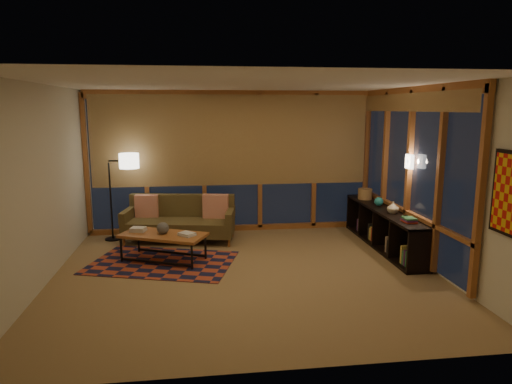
{
  "coord_description": "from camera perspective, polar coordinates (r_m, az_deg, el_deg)",
  "views": [
    {
      "loc": [
        -0.67,
        -6.25,
        2.37
      ],
      "look_at": [
        0.23,
        0.68,
        1.08
      ],
      "focal_mm": 32.0,
      "sensor_mm": 36.0,
      "label": 1
    }
  ],
  "objects": [
    {
      "name": "floor",
      "position": [
        6.72,
        -1.25,
        -10.21
      ],
      "size": [
        5.5,
        5.0,
        0.01
      ],
      "primitive_type": "cube",
      "color": "#9C7754",
      "rests_on": "ground"
    },
    {
      "name": "ceiling",
      "position": [
        6.3,
        -1.35,
        13.44
      ],
      "size": [
        5.5,
        5.0,
        0.01
      ],
      "primitive_type": "cube",
      "color": "white",
      "rests_on": "walls"
    },
    {
      "name": "walls",
      "position": [
        6.37,
        -1.3,
        1.22
      ],
      "size": [
        5.51,
        5.01,
        2.7
      ],
      "color": "beige",
      "rests_on": "floor"
    },
    {
      "name": "window_wall_back",
      "position": [
        8.77,
        -3.0,
        3.74
      ],
      "size": [
        5.3,
        0.16,
        2.6
      ],
      "primitive_type": null,
      "color": "brown",
      "rests_on": "walls"
    },
    {
      "name": "window_wall_right",
      "position": [
        7.7,
        18.47,
        2.28
      ],
      "size": [
        0.16,
        3.7,
        2.6
      ],
      "primitive_type": null,
      "color": "brown",
      "rests_on": "walls"
    },
    {
      "name": "wall_sconce",
      "position": [
        7.51,
        18.64,
        3.62
      ],
      "size": [
        0.12,
        0.18,
        0.22
      ],
      "primitive_type": null,
      "color": "white",
      "rests_on": "walls"
    },
    {
      "name": "sofa",
      "position": [
        8.33,
        -9.56,
        -3.42
      ],
      "size": [
        2.04,
        1.1,
        0.79
      ],
      "primitive_type": null,
      "rotation": [
        0.0,
        0.0,
        -0.17
      ],
      "color": "brown",
      "rests_on": "floor"
    },
    {
      "name": "pillow_left",
      "position": [
        8.61,
        -13.5,
        -1.69
      ],
      "size": [
        0.43,
        0.2,
        0.42
      ],
      "primitive_type": null,
      "rotation": [
        0.0,
        0.0,
        -0.14
      ],
      "color": "red",
      "rests_on": "sofa"
    },
    {
      "name": "pillow_right",
      "position": [
        8.33,
        -5.07,
        -1.68
      ],
      "size": [
        0.48,
        0.25,
        0.46
      ],
      "primitive_type": null,
      "rotation": [
        0.0,
        0.0,
        -0.21
      ],
      "color": "red",
      "rests_on": "sofa"
    },
    {
      "name": "area_rug",
      "position": [
        7.32,
        -11.66,
        -8.62
      ],
      "size": [
        2.46,
        1.98,
        0.01
      ],
      "primitive_type": "cube",
      "rotation": [
        0.0,
        0.0,
        -0.29
      ],
      "color": "#AE4229",
      "rests_on": "floor"
    },
    {
      "name": "coffee_table",
      "position": [
        7.35,
        -11.46,
        -6.78
      ],
      "size": [
        1.44,
        1.09,
        0.44
      ],
      "primitive_type": null,
      "rotation": [
        0.0,
        0.0,
        -0.43
      ],
      "color": "brown",
      "rests_on": "floor"
    },
    {
      "name": "book_stack_a",
      "position": [
        7.51,
        -14.51,
        -4.51
      ],
      "size": [
        0.31,
        0.27,
        0.08
      ],
      "primitive_type": null,
      "rotation": [
        0.0,
        0.0,
        -0.26
      ],
      "color": "silver",
      "rests_on": "coffee_table"
    },
    {
      "name": "book_stack_b",
      "position": [
        7.11,
        -8.64,
        -5.25
      ],
      "size": [
        0.33,
        0.32,
        0.05
      ],
      "primitive_type": null,
      "rotation": [
        0.0,
        0.0,
        -0.77
      ],
      "color": "silver",
      "rests_on": "coffee_table"
    },
    {
      "name": "ceramic_pot",
      "position": [
        7.28,
        -11.57,
        -4.41
      ],
      "size": [
        0.26,
        0.26,
        0.19
      ],
      "primitive_type": "sphere",
      "rotation": [
        0.0,
        0.0,
        -0.53
      ],
      "color": "black",
      "rests_on": "coffee_table"
    },
    {
      "name": "floor_lamp",
      "position": [
        8.63,
        -17.72,
        -0.58
      ],
      "size": [
        0.57,
        0.42,
        1.59
      ],
      "primitive_type": null,
      "rotation": [
        0.0,
        0.0,
        -0.14
      ],
      "color": "black",
      "rests_on": "floor"
    },
    {
      "name": "bookshelf",
      "position": [
        8.17,
        15.64,
        -4.37
      ],
      "size": [
        0.4,
        2.7,
        0.67
      ],
      "primitive_type": null,
      "color": "black",
      "rests_on": "floor"
    },
    {
      "name": "basket",
      "position": [
        8.86,
        13.47,
        -0.24
      ],
      "size": [
        0.32,
        0.32,
        0.2
      ],
      "primitive_type": "cylinder",
      "rotation": [
        0.0,
        0.0,
        -0.23
      ],
      "color": "olive",
      "rests_on": "bookshelf"
    },
    {
      "name": "teal_bowl",
      "position": [
        8.3,
        15.1,
        -1.16
      ],
      "size": [
        0.17,
        0.17,
        0.16
      ],
      "primitive_type": "sphere",
      "rotation": [
        0.0,
        0.0,
        0.1
      ],
      "color": "teal",
      "rests_on": "bookshelf"
    },
    {
      "name": "vase",
      "position": [
        7.77,
        16.75,
        -1.87
      ],
      "size": [
        0.22,
        0.22,
        0.2
      ],
      "primitive_type": "imported",
      "rotation": [
        0.0,
        0.0,
        -0.15
      ],
      "color": "#BFB193",
      "rests_on": "bookshelf"
    },
    {
      "name": "shelf_book_stack",
      "position": [
        7.27,
        18.6,
        -3.29
      ],
      "size": [
        0.21,
        0.28,
        0.08
      ],
      "primitive_type": null,
      "rotation": [
        0.0,
        0.0,
        -0.08
      ],
      "color": "silver",
      "rests_on": "bookshelf"
    }
  ]
}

